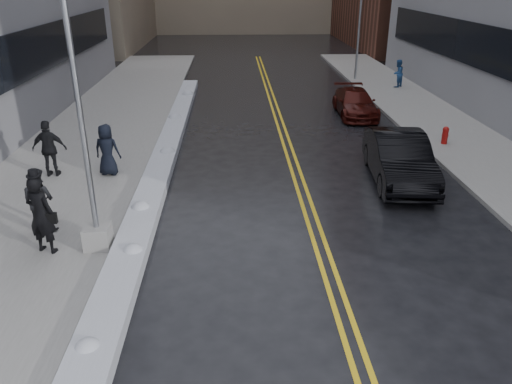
{
  "coord_description": "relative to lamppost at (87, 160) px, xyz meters",
  "views": [
    {
      "loc": [
        0.23,
        -9.45,
        6.66
      ],
      "look_at": [
        0.81,
        2.73,
        1.3
      ],
      "focal_mm": 35.0,
      "sensor_mm": 36.0,
      "label": 1
    }
  ],
  "objects": [
    {
      "name": "car_black",
      "position": [
        9.21,
        4.44,
        -1.7
      ],
      "size": [
        2.24,
        5.2,
        1.67
      ],
      "primitive_type": "imported",
      "rotation": [
        0.0,
        0.0,
        -0.1
      ],
      "color": "black",
      "rests_on": "ground"
    },
    {
      "name": "sidewalk_east",
      "position": [
        13.3,
        8.0,
        -2.46
      ],
      "size": [
        4.0,
        50.0,
        0.15
      ],
      "primitive_type": "cube",
      "color": "gray",
      "rests_on": "ground"
    },
    {
      "name": "fire_hydrant",
      "position": [
        12.3,
        8.0,
        -1.98
      ],
      "size": [
        0.26,
        0.26,
        0.73
      ],
      "color": "maroon",
      "rests_on": "sidewalk_east"
    },
    {
      "name": "snow_ridge",
      "position": [
        0.85,
        6.0,
        -2.36
      ],
      "size": [
        0.9,
        30.0,
        0.34
      ],
      "primitive_type": "cube",
      "color": "#B8BAC2",
      "rests_on": "ground"
    },
    {
      "name": "pedestrian_c",
      "position": [
        -0.85,
        5.16,
        -1.48
      ],
      "size": [
        0.97,
        0.71,
        1.81
      ],
      "primitive_type": "imported",
      "rotation": [
        0.0,
        0.0,
        2.98
      ],
      "color": "black",
      "rests_on": "sidewalk_west"
    },
    {
      "name": "pedestrian_fedora",
      "position": [
        -1.27,
        -0.13,
        -1.35
      ],
      "size": [
        0.87,
        0.7,
        2.06
      ],
      "primitive_type": "imported",
      "rotation": [
        0.0,
        0.0,
        2.82
      ],
      "color": "black",
      "rests_on": "sidewalk_west"
    },
    {
      "name": "pedestrian_east",
      "position": [
        13.76,
        19.23,
        -1.55
      ],
      "size": [
        1.02,
        1.02,
        1.67
      ],
      "primitive_type": "imported",
      "rotation": [
        0.0,
        0.0,
        3.92
      ],
      "color": "navy",
      "rests_on": "sidewalk_east"
    },
    {
      "name": "lamppost",
      "position": [
        0.0,
        0.0,
        0.0
      ],
      "size": [
        0.65,
        0.65,
        7.62
      ],
      "color": "gray",
      "rests_on": "sidewalk_west"
    },
    {
      "name": "lane_line_left",
      "position": [
        5.65,
        8.0,
        -2.53
      ],
      "size": [
        0.12,
        50.0,
        0.01
      ],
      "primitive_type": "cube",
      "color": "gold",
      "rests_on": "ground"
    },
    {
      "name": "traffic_signal",
      "position": [
        11.8,
        22.0,
        0.87
      ],
      "size": [
        0.16,
        0.2,
        6.0
      ],
      "color": "gray",
      "rests_on": "sidewalk_east"
    },
    {
      "name": "sidewalk_west",
      "position": [
        -2.45,
        8.0,
        -2.46
      ],
      "size": [
        5.5,
        50.0,
        0.15
      ],
      "primitive_type": "cube",
      "color": "gray",
      "rests_on": "ground"
    },
    {
      "name": "ground",
      "position": [
        3.3,
        -2.0,
        -2.53
      ],
      "size": [
        160.0,
        160.0,
        0.0
      ],
      "primitive_type": "plane",
      "color": "black",
      "rests_on": "ground"
    },
    {
      "name": "car_maroon",
      "position": [
        9.73,
        13.2,
        -1.89
      ],
      "size": [
        1.93,
        4.49,
        1.29
      ],
      "primitive_type": "imported",
      "rotation": [
        0.0,
        0.0,
        -0.03
      ],
      "color": "#360C08",
      "rests_on": "ground"
    },
    {
      "name": "pedestrian_d",
      "position": [
        -2.79,
        5.13,
        -1.4
      ],
      "size": [
        1.16,
        0.49,
        1.97
      ],
      "primitive_type": "imported",
      "rotation": [
        0.0,
        0.0,
        3.15
      ],
      "color": "black",
      "rests_on": "sidewalk_west"
    },
    {
      "name": "lane_line_right",
      "position": [
        5.95,
        8.0,
        -2.53
      ],
      "size": [
        0.12,
        50.0,
        0.01
      ],
      "primitive_type": "cube",
      "color": "gold",
      "rests_on": "ground"
    },
    {
      "name": "pedestrian_b",
      "position": [
        -1.76,
        1.06,
        -1.48
      ],
      "size": [
        1.06,
        0.95,
        1.81
      ],
      "primitive_type": "imported",
      "rotation": [
        0.0,
        0.0,
        2.78
      ],
      "color": "black",
      "rests_on": "sidewalk_west"
    }
  ]
}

